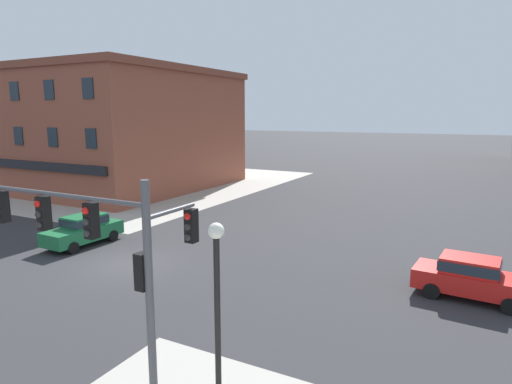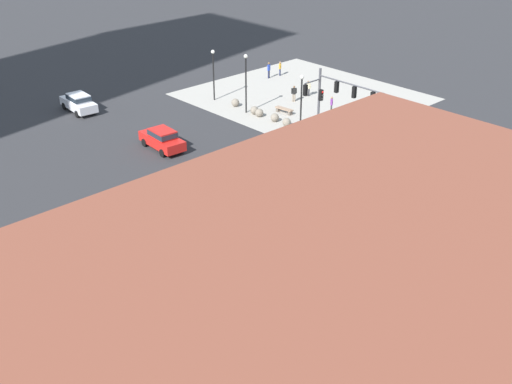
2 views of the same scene
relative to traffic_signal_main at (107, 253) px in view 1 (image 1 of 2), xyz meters
name	(u,v)px [view 1 (image 1 of 2)]	position (x,y,z in m)	size (l,w,h in m)	color
ground_plane	(131,264)	(-6.82, 7.73, -3.83)	(320.00, 320.00, 0.00)	#2D2D30
sidewalk_far_corner	(124,181)	(-26.82, 27.73, -3.83)	(32.00, 32.00, 0.02)	#A8A399
traffic_signal_main	(107,253)	(0.00, 0.00, 0.00)	(6.56, 2.09, 5.80)	#4C4C51
street_lamp_corner_near	(217,301)	(3.18, 0.13, -0.69)	(0.36, 0.36, 4.94)	black
car_main_northbound_near	(84,229)	(-11.45, 8.98, -2.91)	(1.98, 4.44, 1.68)	#1E6B3D
car_cross_eastbound	(472,276)	(8.07, 11.00, -2.91)	(4.51, 2.12, 1.68)	red
storefront_block_near_corner	(93,128)	(-28.54, 25.49, 1.94)	(25.95, 19.97, 11.51)	brown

